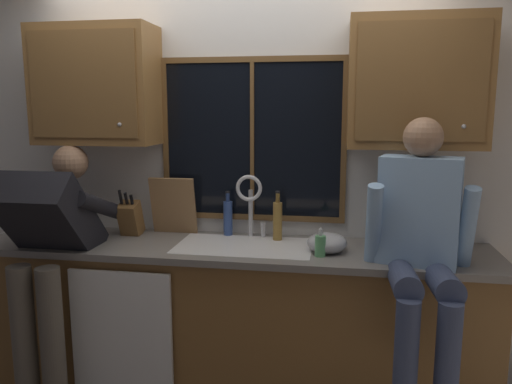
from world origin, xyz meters
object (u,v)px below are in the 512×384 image
object	(u,v)px
cutting_board	(173,206)
bottle_tall_clear	(228,217)
person_standing	(50,247)
soap_dispenser	(320,245)
bottle_green_glass	(278,220)
knife_block	(131,219)
person_sitting_on_counter	(421,234)
mixing_bowl	(327,243)

from	to	relation	value
cutting_board	bottle_tall_clear	world-z (taller)	cutting_board
person_standing	soap_dispenser	bearing A→B (deg)	5.71
bottle_green_glass	bottle_tall_clear	distance (m)	0.33
cutting_board	soap_dispenser	distance (m)	1.02
cutting_board	soap_dispenser	xyz separation A→B (m)	(0.96, -0.35, -0.12)
knife_block	cutting_board	xyz separation A→B (m)	(0.26, 0.08, 0.07)
person_sitting_on_counter	mixing_bowl	distance (m)	0.54
person_sitting_on_counter	bottle_green_glass	size ratio (longest dim) A/B	4.11
cutting_board	mixing_bowl	xyz separation A→B (m)	(0.99, -0.25, -0.13)
person_standing	person_sitting_on_counter	size ratio (longest dim) A/B	1.19
mixing_bowl	person_standing	bearing A→B (deg)	-170.93
cutting_board	soap_dispenser	size ratio (longest dim) A/B	2.32
mixing_bowl	soap_dispenser	bearing A→B (deg)	-109.54
knife_block	mixing_bowl	bearing A→B (deg)	-7.50
knife_block	soap_dispenser	size ratio (longest dim) A/B	1.99
soap_dispenser	bottle_green_glass	distance (m)	0.41
bottle_green_glass	bottle_tall_clear	xyz separation A→B (m)	(-0.33, 0.07, -0.01)
cutting_board	bottle_green_glass	distance (m)	0.69
person_standing	mixing_bowl	size ratio (longest dim) A/B	6.68
person_standing	person_sitting_on_counter	xyz separation A→B (m)	(2.03, 0.02, 0.16)
soap_dispenser	bottle_tall_clear	size ratio (longest dim) A/B	0.57
person_standing	knife_block	bearing A→B (deg)	53.00
knife_block	bottle_green_glass	world-z (taller)	bottle_green_glass
person_standing	soap_dispenser	distance (m)	1.53
soap_dispenser	bottle_green_glass	xyz separation A→B (m)	(-0.27, 0.30, 0.07)
person_standing	bottle_tall_clear	distance (m)	1.06
bottle_green_glass	cutting_board	bearing A→B (deg)	175.94
soap_dispenser	bottle_green_glass	world-z (taller)	bottle_green_glass
knife_block	cutting_board	size ratio (longest dim) A/B	0.86
cutting_board	soap_dispenser	bearing A→B (deg)	-19.87
bottle_tall_clear	person_standing	bearing A→B (deg)	-150.85
mixing_bowl	person_sitting_on_counter	bearing A→B (deg)	-26.28
cutting_board	bottle_green_glass	size ratio (longest dim) A/B	1.22
mixing_bowl	knife_block	bearing A→B (deg)	172.50
bottle_green_glass	bottle_tall_clear	bearing A→B (deg)	168.58
mixing_bowl	soap_dispenser	xyz separation A→B (m)	(-0.03, -0.10, 0.01)
person_standing	bottle_green_glass	distance (m)	1.33
soap_dispenser	person_standing	bearing A→B (deg)	-174.29
bottle_tall_clear	cutting_board	bearing A→B (deg)	-177.18
bottle_tall_clear	person_sitting_on_counter	bearing A→B (deg)	-24.31
mixing_bowl	bottle_tall_clear	xyz separation A→B (m)	(-0.63, 0.27, 0.07)
knife_block	bottle_tall_clear	xyz separation A→B (m)	(0.61, 0.10, 0.01)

